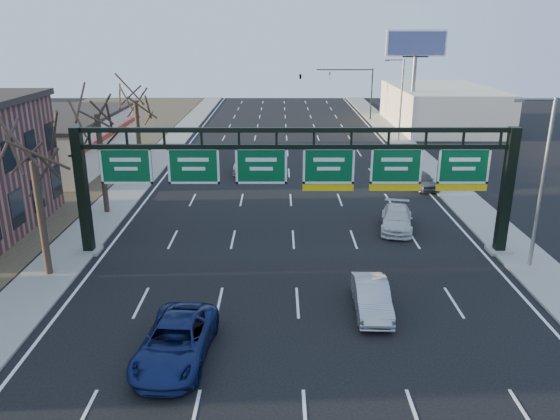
{
  "coord_description": "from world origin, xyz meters",
  "views": [
    {
      "loc": [
        -0.85,
        -20.82,
        12.22
      ],
      "look_at": [
        -0.81,
        6.08,
        3.2
      ],
      "focal_mm": 35.0,
      "sensor_mm": 36.0,
      "label": 1
    }
  ],
  "objects_px": {
    "sign_gantry": "(298,174)",
    "car_white_wagon": "(397,219)",
    "car_silver_sedan": "(372,298)",
    "car_blue_suv": "(176,342)"
  },
  "relations": [
    {
      "from": "sign_gantry",
      "to": "car_blue_suv",
      "type": "xyz_separation_m",
      "value": [
        -5.0,
        -10.57,
        -3.87
      ]
    },
    {
      "from": "car_silver_sedan",
      "to": "car_white_wagon",
      "type": "xyz_separation_m",
      "value": [
        3.31,
        10.71,
        -0.02
      ]
    },
    {
      "from": "car_silver_sedan",
      "to": "car_white_wagon",
      "type": "relative_size",
      "value": 0.91
    },
    {
      "from": "sign_gantry",
      "to": "car_blue_suv",
      "type": "distance_m",
      "value": 12.31
    },
    {
      "from": "car_white_wagon",
      "to": "car_silver_sedan",
      "type": "bearing_deg",
      "value": -95.91
    },
    {
      "from": "car_blue_suv",
      "to": "car_silver_sedan",
      "type": "bearing_deg",
      "value": 28.7
    },
    {
      "from": "car_blue_suv",
      "to": "car_white_wagon",
      "type": "xyz_separation_m",
      "value": [
        11.45,
        14.4,
        -0.08
      ]
    },
    {
      "from": "sign_gantry",
      "to": "car_blue_suv",
      "type": "height_order",
      "value": "sign_gantry"
    },
    {
      "from": "sign_gantry",
      "to": "car_silver_sedan",
      "type": "bearing_deg",
      "value": -65.42
    },
    {
      "from": "sign_gantry",
      "to": "car_white_wagon",
      "type": "xyz_separation_m",
      "value": [
        6.45,
        3.84,
        -3.95
      ]
    }
  ]
}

